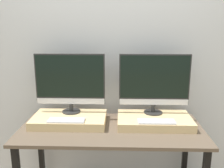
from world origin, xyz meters
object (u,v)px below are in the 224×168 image
Objects in this scene: keyboard_left at (66,120)px; keyboard_right at (156,121)px; monitor_right at (154,82)px; monitor_left at (70,81)px.

keyboard_right is (0.81, 0.00, 0.00)m from keyboard_left.
keyboard_left and keyboard_right have the same top height.
keyboard_left is 0.90m from monitor_right.
monitor_left is 0.90m from keyboard_right.
keyboard_left is 0.49× the size of monitor_right.
monitor_left is 0.81m from monitor_right.
monitor_right is 0.39m from keyboard_right.
monitor_left reaches higher than keyboard_left.
monitor_left is 0.39m from keyboard_left.
keyboard_right is (0.00, -0.24, -0.31)m from monitor_right.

